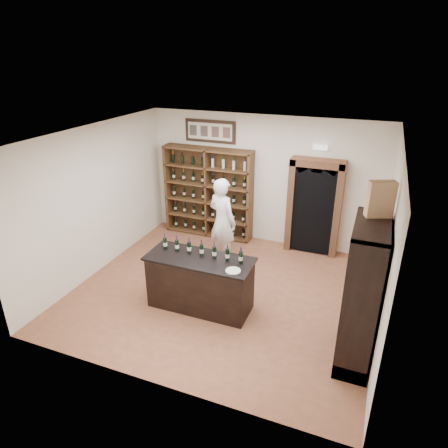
{
  "coord_description": "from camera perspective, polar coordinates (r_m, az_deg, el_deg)",
  "views": [
    {
      "loc": [
        2.42,
        -6.07,
        4.32
      ],
      "look_at": [
        -0.1,
        0.3,
        1.29
      ],
      "focal_mm": 32.0,
      "sensor_mm": 36.0,
      "label": 1
    }
  ],
  "objects": [
    {
      "name": "counter_bottle_3",
      "position": [
        6.94,
        -3.22,
        -3.73
      ],
      "size": [
        0.07,
        0.07,
        0.3
      ],
      "color": "black",
      "rests_on": "tasting_counter"
    },
    {
      "name": "wall_right",
      "position": [
        6.7,
        22.3,
        -2.92
      ],
      "size": [
        0.04,
        5.0,
        3.0
      ],
      "primitive_type": "cube",
      "color": "silver",
      "rests_on": "ground"
    },
    {
      "name": "tasting_counter",
      "position": [
        7.17,
        -3.43,
        -8.42
      ],
      "size": [
        1.88,
        0.78,
        1.0
      ],
      "color": "black",
      "rests_on": "ground"
    },
    {
      "name": "floor",
      "position": [
        7.83,
        -0.13,
        -9.59
      ],
      "size": [
        5.5,
        5.5,
        0.0
      ],
      "primitive_type": "plane",
      "color": "#9C563E",
      "rests_on": "ground"
    },
    {
      "name": "arched_doorway",
      "position": [
        9.06,
        12.77,
        2.7
      ],
      "size": [
        1.17,
        0.35,
        2.17
      ],
      "color": "black",
      "rests_on": "ground"
    },
    {
      "name": "side_cabinet",
      "position": [
        6.28,
        19.01,
        -12.22
      ],
      "size": [
        0.48,
        1.2,
        2.2
      ],
      "color": "black",
      "rests_on": "ground"
    },
    {
      "name": "plate",
      "position": [
        6.5,
        1.31,
        -6.71
      ],
      "size": [
        0.25,
        0.25,
        0.02
      ],
      "primitive_type": "cylinder",
      "color": "beige",
      "rests_on": "tasting_counter"
    },
    {
      "name": "counter_bottle_4",
      "position": [
        6.85,
        -1.39,
        -4.07
      ],
      "size": [
        0.07,
        0.07,
        0.3
      ],
      "color": "black",
      "rests_on": "tasting_counter"
    },
    {
      "name": "counter_bottle_6",
      "position": [
        6.7,
        2.41,
        -4.78
      ],
      "size": [
        0.07,
        0.07,
        0.3
      ],
      "color": "black",
      "rests_on": "tasting_counter"
    },
    {
      "name": "wine_shelf",
      "position": [
        9.74,
        -2.19,
        4.55
      ],
      "size": [
        2.2,
        0.38,
        2.2
      ],
      "color": "#57341D",
      "rests_on": "ground"
    },
    {
      "name": "shopkeeper",
      "position": [
        8.46,
        -0.24,
        0.39
      ],
      "size": [
        0.81,
        0.68,
        1.9
      ],
      "primitive_type": "imported",
      "rotation": [
        0.0,
        0.0,
        2.77
      ],
      "color": "white",
      "rests_on": "ground"
    },
    {
      "name": "counter_bottle_0",
      "position": [
        7.24,
        -8.41,
        -2.72
      ],
      "size": [
        0.07,
        0.07,
        0.3
      ],
      "color": "black",
      "rests_on": "tasting_counter"
    },
    {
      "name": "counter_bottle_2",
      "position": [
        7.03,
        -5.0,
        -3.39
      ],
      "size": [
        0.07,
        0.07,
        0.3
      ],
      "color": "black",
      "rests_on": "tasting_counter"
    },
    {
      "name": "wine_crate",
      "position": [
        5.77,
        21.47,
        3.32
      ],
      "size": [
        0.39,
        0.27,
        0.51
      ],
      "primitive_type": "cube",
      "rotation": [
        0.0,
        0.0,
        0.39
      ],
      "color": "tan",
      "rests_on": "side_cabinet"
    },
    {
      "name": "ceiling",
      "position": [
        6.67,
        -0.16,
        12.47
      ],
      "size": [
        5.5,
        5.5,
        0.0
      ],
      "primitive_type": "plane",
      "rotation": [
        3.14,
        0.0,
        0.0
      ],
      "color": "white",
      "rests_on": "wall_back"
    },
    {
      "name": "emergency_light",
      "position": [
        8.78,
        13.62,
        10.6
      ],
      "size": [
        0.3,
        0.1,
        0.1
      ],
      "primitive_type": "cube",
      "color": "white",
      "rests_on": "wall_back"
    },
    {
      "name": "wall_back",
      "position": [
        9.34,
        5.56,
        6.19
      ],
      "size": [
        5.5,
        0.04,
        3.0
      ],
      "primitive_type": "cube",
      "color": "silver",
      "rests_on": "ground"
    },
    {
      "name": "wall_left",
      "position": [
        8.45,
        -17.77,
        3.22
      ],
      "size": [
        0.04,
        5.0,
        3.0
      ],
      "primitive_type": "cube",
      "color": "silver",
      "rests_on": "ground"
    },
    {
      "name": "counter_bottle_5",
      "position": [
        6.77,
        0.49,
        -4.42
      ],
      "size": [
        0.07,
        0.07,
        0.3
      ],
      "color": "black",
      "rests_on": "tasting_counter"
    },
    {
      "name": "framed_picture",
      "position": [
        9.48,
        -1.99,
        13.11
      ],
      "size": [
        1.25,
        0.04,
        0.52
      ],
      "primitive_type": "cube",
      "color": "black",
      "rests_on": "wall_back"
    },
    {
      "name": "counter_bottle_1",
      "position": [
        7.13,
        -6.73,
        -3.05
      ],
      "size": [
        0.07,
        0.07,
        0.3
      ],
      "color": "black",
      "rests_on": "tasting_counter"
    }
  ]
}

